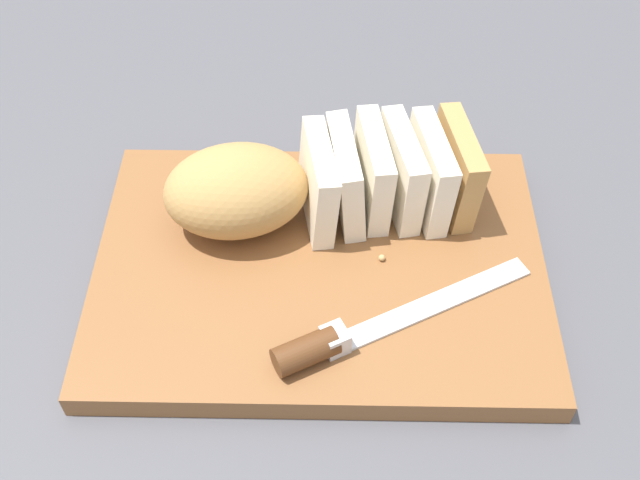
{
  "coord_description": "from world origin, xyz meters",
  "views": [
    {
      "loc": [
        -0.01,
        -0.45,
        0.58
      ],
      "look_at": [
        0.0,
        0.0,
        0.05
      ],
      "focal_mm": 43.75,
      "sensor_mm": 36.0,
      "label": 1
    }
  ],
  "objects": [
    {
      "name": "ground_plane",
      "position": [
        0.0,
        0.0,
        0.0
      ],
      "size": [
        3.0,
        3.0,
        0.0
      ],
      "primitive_type": "plane",
      "color": "#4C4C51"
    },
    {
      "name": "cutting_board",
      "position": [
        0.0,
        0.0,
        0.01
      ],
      "size": [
        0.43,
        0.31,
        0.02
      ],
      "primitive_type": "cube",
      "rotation": [
        0.0,
        0.0,
        -0.05
      ],
      "color": "brown",
      "rests_on": "ground_plane"
    },
    {
      "name": "bread_loaf",
      "position": [
        -0.01,
        0.06,
        0.07
      ],
      "size": [
        0.3,
        0.13,
        0.08
      ],
      "rotation": [
        0.0,
        0.0,
        0.13
      ],
      "color": "tan",
      "rests_on": "cutting_board"
    },
    {
      "name": "bread_knife",
      "position": [
        0.01,
        -0.09,
        0.03
      ],
      "size": [
        0.23,
        0.12,
        0.03
      ],
      "rotation": [
        0.0,
        0.0,
        0.43
      ],
      "color": "silver",
      "rests_on": "cutting_board"
    },
    {
      "name": "crumb_near_knife",
      "position": [
        0.06,
        0.0,
        0.03
      ],
      "size": [
        0.01,
        0.01,
        0.01
      ],
      "primitive_type": "sphere",
      "color": "tan",
      "rests_on": "cutting_board"
    },
    {
      "name": "crumb_near_loaf",
      "position": [
        0.03,
        0.03,
        0.03
      ],
      "size": [
        0.01,
        0.01,
        0.01
      ],
      "primitive_type": "sphere",
      "color": "tan",
      "rests_on": "cutting_board"
    }
  ]
}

